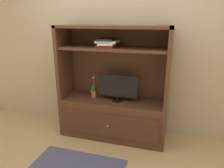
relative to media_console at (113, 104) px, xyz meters
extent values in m
plane|color=tan|center=(0.00, -0.41, -0.50)|extent=(8.00, 8.00, 0.00)
cube|color=tan|center=(0.00, 0.34, 0.90)|extent=(6.00, 0.10, 2.80)
cube|color=#4C2D1C|center=(0.00, -0.01, -0.22)|extent=(1.52, 0.47, 0.57)
cube|color=#462A19|center=(0.00, -0.26, -0.22)|extent=(1.40, 0.02, 0.34)
sphere|color=silver|center=(0.00, -0.27, -0.22)|extent=(0.02, 0.02, 0.02)
cube|color=#4C2D1C|center=(-0.73, -0.01, 0.58)|extent=(0.05, 0.47, 1.03)
cube|color=#4C2D1C|center=(0.73, -0.01, 0.58)|extent=(0.05, 0.47, 1.03)
cube|color=#4C2D1C|center=(0.00, 0.22, 0.58)|extent=(1.52, 0.02, 1.03)
cube|color=#4C2D1C|center=(0.00, -0.01, 1.08)|extent=(1.52, 0.47, 0.04)
cube|color=#4C2D1C|center=(0.00, -0.01, 0.80)|extent=(1.42, 0.43, 0.04)
cylinder|color=black|center=(0.07, -0.03, 0.07)|extent=(0.16, 0.16, 0.01)
cylinder|color=black|center=(0.07, -0.03, 0.10)|extent=(0.03, 0.03, 0.05)
cube|color=black|center=(0.07, -0.03, 0.29)|extent=(0.56, 0.02, 0.31)
cube|color=black|center=(0.07, -0.05, 0.29)|extent=(0.52, 0.00, 0.28)
cylinder|color=#B26642|center=(-0.30, 0.01, 0.11)|extent=(0.08, 0.08, 0.09)
cylinder|color=#3D6B33|center=(-0.30, 0.01, 0.27)|extent=(0.01, 0.01, 0.22)
cube|color=#2D7A38|center=(-0.28, 0.01, 0.21)|extent=(0.01, 0.09, 0.06)
cube|color=#2D7A38|center=(-0.30, 0.03, 0.21)|extent=(0.09, 0.02, 0.09)
cube|color=#2D7A38|center=(-0.32, 0.01, 0.21)|extent=(0.01, 0.14, 0.09)
cube|color=#2D7A38|center=(-0.29, -0.01, 0.21)|extent=(0.06, 0.01, 0.10)
sphere|color=#C6729E|center=(-0.30, 0.00, 0.37)|extent=(0.03, 0.03, 0.03)
sphere|color=#C6729E|center=(-0.30, 0.02, 0.37)|extent=(0.03, 0.03, 0.03)
cube|color=red|center=(-0.09, -0.01, 0.83)|extent=(0.23, 0.25, 0.03)
cube|color=silver|center=(-0.08, 0.00, 0.86)|extent=(0.24, 0.35, 0.03)
cube|color=silver|center=(-0.07, -0.01, 0.89)|extent=(0.28, 0.29, 0.03)
cube|color=black|center=(-0.09, -0.01, 0.92)|extent=(0.23, 0.35, 0.03)
camera|label=1|loc=(0.77, -2.66, 1.16)|focal=33.17mm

